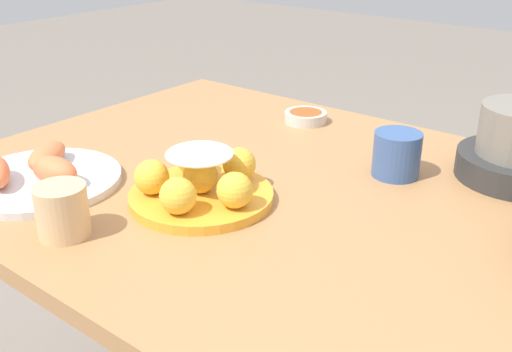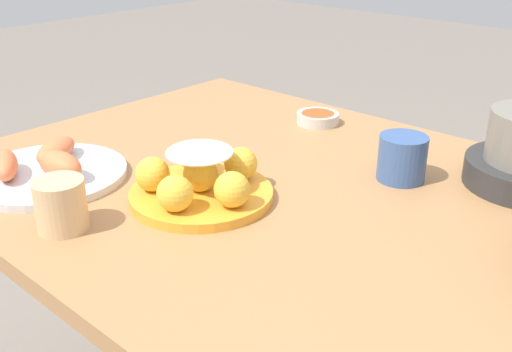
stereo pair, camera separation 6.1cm
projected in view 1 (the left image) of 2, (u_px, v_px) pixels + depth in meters
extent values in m
cylinder|color=#A87547|center=(208.00, 215.00, 1.79)|extent=(0.06, 0.06, 0.73)
cube|color=#A87547|center=(309.00, 203.00, 1.01)|extent=(1.31, 0.87, 0.03)
cylinder|color=gold|center=(201.00, 196.00, 0.98)|extent=(0.24, 0.24, 0.02)
sphere|color=yellow|center=(235.00, 190.00, 0.92)|extent=(0.06, 0.06, 0.06)
sphere|color=yellow|center=(239.00, 164.00, 1.01)|extent=(0.06, 0.06, 0.06)
sphere|color=yellow|center=(192.00, 158.00, 1.04)|extent=(0.06, 0.06, 0.06)
sphere|color=yellow|center=(152.00, 177.00, 0.96)|extent=(0.06, 0.06, 0.06)
sphere|color=yellow|center=(178.00, 196.00, 0.90)|extent=(0.06, 0.06, 0.06)
ellipsoid|color=white|center=(200.00, 154.00, 0.95)|extent=(0.11, 0.11, 0.02)
sphere|color=yellow|center=(200.00, 176.00, 0.97)|extent=(0.06, 0.06, 0.06)
cylinder|color=beige|center=(306.00, 117.00, 1.34)|extent=(0.09, 0.09, 0.02)
cylinder|color=#9E4C1E|center=(306.00, 113.00, 1.34)|extent=(0.07, 0.07, 0.01)
cylinder|color=silver|center=(41.00, 180.00, 1.04)|extent=(0.27, 0.27, 0.01)
ellipsoid|color=#E57042|center=(55.00, 171.00, 1.00)|extent=(0.10, 0.06, 0.05)
ellipsoid|color=#E57042|center=(47.00, 156.00, 1.08)|extent=(0.10, 0.12, 0.04)
cylinder|color=#DBB27F|center=(62.00, 211.00, 0.87)|extent=(0.08, 0.08, 0.08)
cylinder|color=#38568E|center=(397.00, 154.00, 1.06)|extent=(0.08, 0.08, 0.08)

